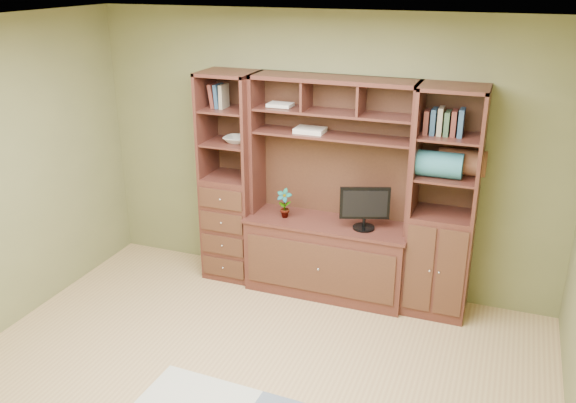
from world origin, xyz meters
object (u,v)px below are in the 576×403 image
at_px(center_hutch, 328,192).
at_px(monitor, 365,200).
at_px(left_tower, 231,178).
at_px(right_tower, 444,205).

xyz_separation_m(center_hutch, monitor, (0.35, -0.03, -0.02)).
distance_m(left_tower, right_tower, 2.02).
distance_m(left_tower, monitor, 1.35).
bearing_deg(monitor, right_tower, -13.17).
bearing_deg(center_hutch, monitor, -5.68).
relative_size(left_tower, right_tower, 1.00).
bearing_deg(left_tower, center_hutch, -2.29).
xyz_separation_m(left_tower, monitor, (1.35, -0.07, -0.02)).
xyz_separation_m(center_hutch, right_tower, (1.02, 0.04, 0.00)).
relative_size(center_hutch, monitor, 3.76).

